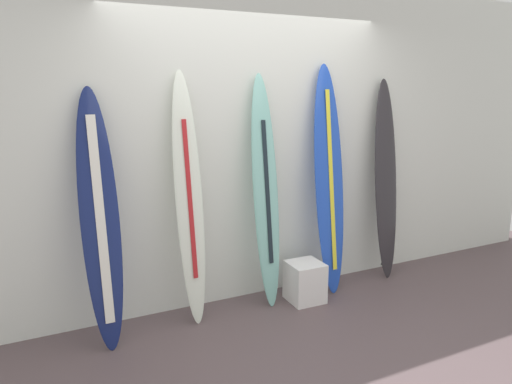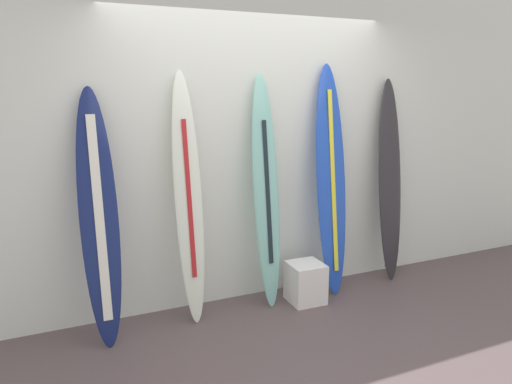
{
  "view_description": "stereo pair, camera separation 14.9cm",
  "coord_description": "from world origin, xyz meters",
  "px_view_note": "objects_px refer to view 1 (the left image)",
  "views": [
    {
      "loc": [
        -1.82,
        -2.59,
        1.9
      ],
      "look_at": [
        -0.08,
        0.95,
        1.03
      ],
      "focal_mm": 33.78,
      "sensor_mm": 36.0,
      "label": 1
    },
    {
      "loc": [
        -1.69,
        -2.65,
        1.9
      ],
      "look_at": [
        -0.08,
        0.95,
        1.03
      ],
      "focal_mm": 33.78,
      "sensor_mm": 36.0,
      "label": 2
    }
  ],
  "objects_px": {
    "surfboard_cobalt": "(329,181)",
    "surfboard_charcoal": "(386,182)",
    "surfboard_ivory": "(189,202)",
    "surfboard_seafoam": "(266,192)",
    "surfboard_navy": "(100,219)",
    "display_block_left": "(305,282)"
  },
  "relations": [
    {
      "from": "surfboard_seafoam",
      "to": "surfboard_cobalt",
      "type": "xyz_separation_m",
      "value": [
        0.65,
        -0.0,
        0.04
      ]
    },
    {
      "from": "surfboard_cobalt",
      "to": "surfboard_charcoal",
      "type": "xyz_separation_m",
      "value": [
        0.7,
        0.03,
        -0.08
      ]
    },
    {
      "from": "surfboard_ivory",
      "to": "surfboard_seafoam",
      "type": "xyz_separation_m",
      "value": [
        0.69,
        0.0,
        0.01
      ]
    },
    {
      "from": "surfboard_charcoal",
      "to": "surfboard_ivory",
      "type": "bearing_deg",
      "value": -179.18
    },
    {
      "from": "surfboard_navy",
      "to": "surfboard_ivory",
      "type": "xyz_separation_m",
      "value": [
        0.7,
        0.06,
        0.04
      ]
    },
    {
      "from": "surfboard_seafoam",
      "to": "surfboard_charcoal",
      "type": "height_order",
      "value": "surfboard_seafoam"
    },
    {
      "from": "surfboard_cobalt",
      "to": "display_block_left",
      "type": "height_order",
      "value": "surfboard_cobalt"
    },
    {
      "from": "surfboard_navy",
      "to": "surfboard_seafoam",
      "type": "distance_m",
      "value": 1.39
    },
    {
      "from": "surfboard_navy",
      "to": "surfboard_cobalt",
      "type": "xyz_separation_m",
      "value": [
        2.05,
        0.06,
        0.1
      ]
    },
    {
      "from": "surfboard_navy",
      "to": "surfboard_charcoal",
      "type": "relative_size",
      "value": 0.97
    },
    {
      "from": "surfboard_navy",
      "to": "surfboard_seafoam",
      "type": "relative_size",
      "value": 0.95
    },
    {
      "from": "surfboard_ivory",
      "to": "surfboard_navy",
      "type": "bearing_deg",
      "value": -175.27
    },
    {
      "from": "surfboard_seafoam",
      "to": "display_block_left",
      "type": "relative_size",
      "value": 5.61
    },
    {
      "from": "surfboard_navy",
      "to": "display_block_left",
      "type": "height_order",
      "value": "surfboard_navy"
    },
    {
      "from": "display_block_left",
      "to": "surfboard_cobalt",
      "type": "bearing_deg",
      "value": 23.94
    },
    {
      "from": "surfboard_cobalt",
      "to": "surfboard_charcoal",
      "type": "bearing_deg",
      "value": 2.28
    },
    {
      "from": "surfboard_seafoam",
      "to": "surfboard_cobalt",
      "type": "distance_m",
      "value": 0.66
    },
    {
      "from": "surfboard_ivory",
      "to": "display_block_left",
      "type": "xyz_separation_m",
      "value": [
        1.02,
        -0.14,
        -0.82
      ]
    },
    {
      "from": "surfboard_cobalt",
      "to": "display_block_left",
      "type": "relative_size",
      "value": 5.86
    },
    {
      "from": "surfboard_navy",
      "to": "display_block_left",
      "type": "distance_m",
      "value": 1.89
    },
    {
      "from": "surfboard_ivory",
      "to": "surfboard_cobalt",
      "type": "distance_m",
      "value": 1.35
    },
    {
      "from": "surfboard_cobalt",
      "to": "display_block_left",
      "type": "distance_m",
      "value": 0.94
    }
  ]
}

